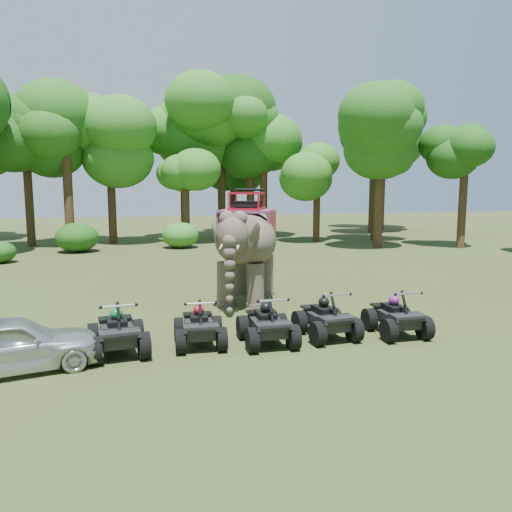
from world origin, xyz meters
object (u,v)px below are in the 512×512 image
at_px(atv_2, 267,319).
at_px(atv_4, 397,311).
at_px(atv_0, 117,326).
at_px(elephant, 246,245).
at_px(parked_car, 12,344).
at_px(atv_1, 199,321).
at_px(atv_3, 326,313).

distance_m(atv_2, atv_4, 3.64).
bearing_deg(atv_4, atv_0, 178.94).
bearing_deg(atv_4, elephant, 120.95).
relative_size(atv_0, atv_4, 1.04).
relative_size(parked_car, atv_0, 2.00).
relative_size(atv_1, atv_3, 0.96).
bearing_deg(atv_2, atv_3, 6.16).
bearing_deg(atv_3, atv_4, -11.65).
bearing_deg(elephant, atv_3, -52.87).
relative_size(parked_car, atv_1, 2.15).
xyz_separation_m(atv_0, atv_1, (2.00, 0.16, -0.05)).
distance_m(atv_0, atv_2, 3.71).
bearing_deg(atv_1, atv_3, 0.66).
bearing_deg(atv_0, atv_3, -6.31).
bearing_deg(atv_4, atv_2, 179.54).
relative_size(atv_1, atv_4, 0.97).
relative_size(elephant, atv_3, 2.61).
bearing_deg(parked_car, atv_0, -85.46).
height_order(atv_3, atv_4, atv_3).
bearing_deg(atv_1, atv_0, -172.47).
distance_m(elephant, atv_4, 6.12).
height_order(elephant, parked_car, elephant).
distance_m(parked_car, atv_4, 9.56).
distance_m(elephant, atv_0, 6.69).
height_order(parked_car, atv_1, atv_1).
height_order(parked_car, atv_4, atv_4).
relative_size(atv_0, atv_2, 1.03).
height_order(elephant, atv_2, elephant).
distance_m(elephant, atv_1, 5.48).
distance_m(atv_0, atv_1, 2.01).
height_order(elephant, atv_3, elephant).
bearing_deg(atv_1, elephant, 67.08).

